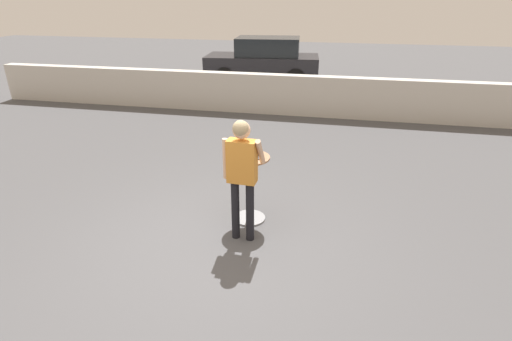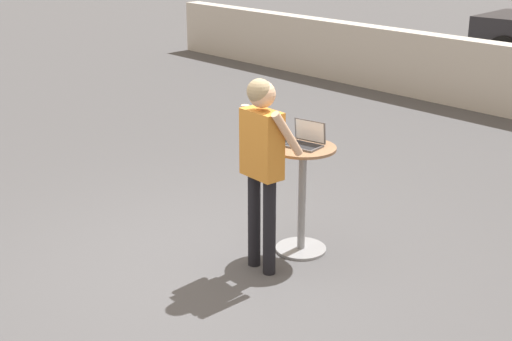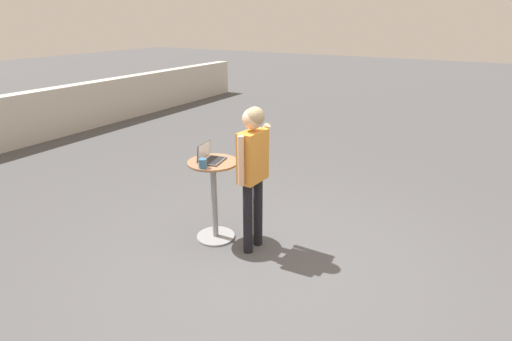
{
  "view_description": "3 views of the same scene",
  "coord_description": "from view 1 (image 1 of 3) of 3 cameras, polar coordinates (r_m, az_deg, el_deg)",
  "views": [
    {
      "loc": [
        1.48,
        -4.17,
        3.09
      ],
      "look_at": [
        0.44,
        0.59,
        0.92
      ],
      "focal_mm": 28.0,
      "sensor_mm": 36.0,
      "label": 1
    },
    {
      "loc": [
        4.41,
        -3.45,
        2.9
      ],
      "look_at": [
        0.23,
        0.36,
        0.89
      ],
      "focal_mm": 50.0,
      "sensor_mm": 36.0,
      "label": 2
    },
    {
      "loc": [
        -3.2,
        -1.75,
        2.56
      ],
      "look_at": [
        0.33,
        0.32,
        0.98
      ],
      "focal_mm": 28.0,
      "sensor_mm": 36.0,
      "label": 3
    }
  ],
  "objects": [
    {
      "name": "coffee_mug",
      "position": [
        5.58,
        -3.33,
        2.55
      ],
      "size": [
        0.13,
        0.09,
        0.11
      ],
      "color": "#336084",
      "rests_on": "cafe_table"
    },
    {
      "name": "parked_car_near_street",
      "position": [
        15.21,
        1.13,
        15.46
      ],
      "size": [
        4.23,
        2.17,
        1.66
      ],
      "color": "black",
      "rests_on": "ground_plane"
    },
    {
      "name": "laptop",
      "position": [
        5.59,
        -0.99,
        2.58
      ],
      "size": [
        0.35,
        0.3,
        0.22
      ],
      "color": "#515156",
      "rests_on": "cafe_table"
    },
    {
      "name": "cafe_table",
      "position": [
        5.75,
        -0.96,
        -1.89
      ],
      "size": [
        0.59,
        0.59,
        1.0
      ],
      "color": "gray",
      "rests_on": "ground_plane"
    },
    {
      "name": "pavement_kerb",
      "position": [
        11.21,
        4.45,
        10.74
      ],
      "size": [
        17.68,
        0.35,
        1.08
      ],
      "color": "beige",
      "rests_on": "ground_plane"
    },
    {
      "name": "ground_plane",
      "position": [
        5.39,
        -6.06,
        -11.14
      ],
      "size": [
        50.0,
        50.0,
        0.0
      ],
      "primitive_type": "plane",
      "color": "#4C4C4F"
    },
    {
      "name": "standing_person",
      "position": [
        5.08,
        -2.02,
        0.56
      ],
      "size": [
        0.52,
        0.36,
        1.69
      ],
      "color": "black",
      "rests_on": "ground_plane"
    }
  ]
}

